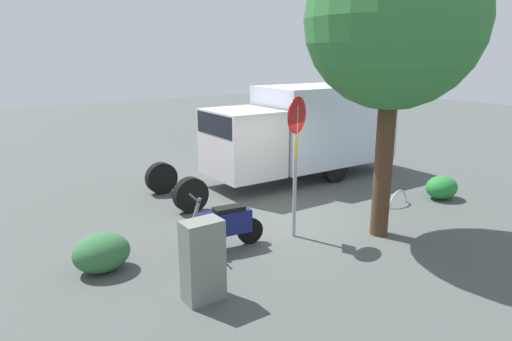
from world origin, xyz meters
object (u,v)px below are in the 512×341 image
object	(u,v)px
stop_sign	(296,146)
utility_cabinet	(203,261)
bike_rack_hoop	(398,205)
street_tree	(394,21)
motorcycle	(224,225)
box_truck_near	(303,128)

from	to	relation	value
stop_sign	utility_cabinet	xyz separation A→B (m)	(2.88, 1.17, -1.35)
stop_sign	utility_cabinet	size ratio (longest dim) A/B	2.24
bike_rack_hoop	utility_cabinet	bearing A→B (deg)	10.43
street_tree	bike_rack_hoop	bearing A→B (deg)	-152.90
motorcycle	bike_rack_hoop	bearing A→B (deg)	-175.23
motorcycle	utility_cabinet	size ratio (longest dim) A/B	1.33
utility_cabinet	bike_rack_hoop	xyz separation A→B (m)	(-6.46, -1.19, -0.68)
box_truck_near	street_tree	size ratio (longest dim) A/B	1.27
utility_cabinet	motorcycle	bearing A→B (deg)	-130.94
motorcycle	street_tree	bearing A→B (deg)	166.17
stop_sign	bike_rack_hoop	distance (m)	4.11
stop_sign	utility_cabinet	distance (m)	3.39
bike_rack_hoop	street_tree	bearing A→B (deg)	27.10
stop_sign	utility_cabinet	bearing A→B (deg)	22.08
stop_sign	utility_cabinet	world-z (taller)	stop_sign
street_tree	bike_rack_hoop	distance (m)	5.02
box_truck_near	stop_sign	distance (m)	4.87
street_tree	bike_rack_hoop	xyz separation A→B (m)	(-1.95, -1.00, -4.52)
motorcycle	stop_sign	bearing A→B (deg)	176.69
motorcycle	stop_sign	size ratio (longest dim) A/B	0.59
stop_sign	street_tree	size ratio (longest dim) A/B	0.48
box_truck_near	utility_cabinet	xyz separation A→B (m)	(6.17, 4.74, -0.94)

